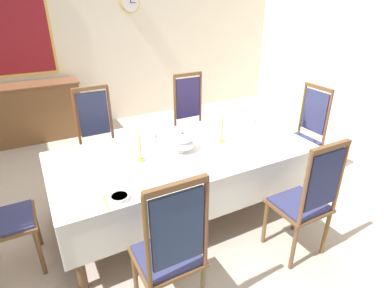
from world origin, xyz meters
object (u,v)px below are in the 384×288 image
object	(u,v)px
spoon_secondary	(105,200)
bowl_near_left	(146,135)
soup_tureen	(182,142)
chair_south_b	(306,199)
dining_table	(184,157)
sideboard	(34,112)
chair_head_east	(304,133)
bowl_near_right	(120,197)
chair_north_b	(192,120)
candlestick_west	(140,147)
mounted_clock	(130,3)
chair_south_a	(171,250)
framed_painting	(0,24)
candlestick_east	(222,128)
spoon_primary	(134,138)
chair_north_a	(99,138)

from	to	relation	value
spoon_secondary	bowl_near_left	bearing A→B (deg)	55.55
soup_tureen	chair_south_b	bearing A→B (deg)	-57.31
dining_table	sideboard	distance (m)	3.08
chair_head_east	bowl_near_right	distance (m)	2.51
chair_north_b	sideboard	world-z (taller)	chair_north_b
candlestick_west	bowl_near_left	distance (m)	0.55
dining_table	chair_head_east	bearing A→B (deg)	0.00
sideboard	mounted_clock	size ratio (longest dim) A/B	4.60
chair_south_a	framed_painting	size ratio (longest dim) A/B	0.78
candlestick_east	spoon_secondary	distance (m)	1.42
soup_tureen	candlestick_west	xyz separation A→B (m)	(-0.43, -0.00, 0.04)
mounted_clock	candlestick_west	bearing A→B (deg)	-108.14
bowl_near_left	spoon_primary	size ratio (longest dim) A/B	1.11
candlestick_west	sideboard	size ratio (longest dim) A/B	0.24
dining_table	candlestick_east	xyz separation A→B (m)	(0.44, 0.00, 0.23)
chair_north_a	sideboard	world-z (taller)	chair_north_a
mounted_clock	bowl_near_left	bearing A→B (deg)	-106.60
chair_north_b	spoon_secondary	world-z (taller)	chair_north_b
spoon_secondary	bowl_near_right	bearing A→B (deg)	-13.12
chair_north_a	bowl_near_left	world-z (taller)	chair_north_a
chair_south_a	mounted_clock	size ratio (longest dim) A/B	3.78
bowl_near_left	spoon_primary	distance (m)	0.13
dining_table	spoon_secondary	xyz separation A→B (m)	(-0.89, -0.47, 0.08)
chair_south_a	chair_head_east	distance (m)	2.49
chair_head_east	mounted_clock	distance (m)	3.55
chair_south_a	chair_south_b	distance (m)	1.25
chair_north_a	framed_painting	xyz separation A→B (m)	(-0.78, 2.06, 1.15)
framed_painting	bowl_near_left	bearing A→B (deg)	-65.40
bowl_near_left	framed_painting	world-z (taller)	framed_painting
dining_table	soup_tureen	xyz separation A→B (m)	(-0.01, 0.00, 0.17)
soup_tureen	bowl_near_left	bearing A→B (deg)	112.11
chair_north_a	candlestick_west	size ratio (longest dim) A/B	3.44
chair_south_b	soup_tureen	xyz separation A→B (m)	(-0.65, 1.01, 0.26)
mounted_clock	framed_painting	distance (m)	1.98
sideboard	framed_painting	distance (m)	1.33
bowl_near_right	mounted_clock	distance (m)	4.01
dining_table	mounted_clock	size ratio (longest dim) A/B	8.00
candlestick_east	framed_painting	world-z (taller)	framed_painting
dining_table	chair_head_east	world-z (taller)	chair_head_east
chair_head_east	bowl_near_right	world-z (taller)	chair_head_east
chair_north_a	spoon_secondary	distance (m)	1.52
candlestick_west	spoon_secondary	size ratio (longest dim) A/B	1.95
chair_south_b	chair_south_a	bearing A→B (deg)	-179.87
chair_north_b	candlestick_east	world-z (taller)	chair_north_b
bowl_near_right	spoon_secondary	world-z (taller)	bowl_near_right
chair_north_b	framed_painting	xyz separation A→B (m)	(-2.03, 2.06, 1.14)
candlestick_west	spoon_secondary	xyz separation A→B (m)	(-0.45, -0.47, -0.13)
chair_south_a	mounted_clock	world-z (taller)	mounted_clock
candlestick_east	spoon_primary	distance (m)	0.94
chair_south_a	soup_tureen	size ratio (longest dim) A/B	4.88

